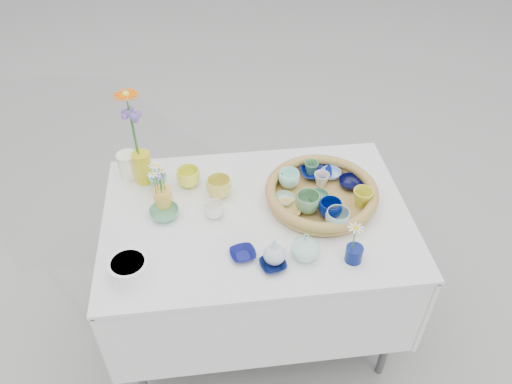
{
  "coord_description": "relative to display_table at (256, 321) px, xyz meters",
  "views": [
    {
      "loc": [
        -0.18,
        -1.47,
        2.19
      ],
      "look_at": [
        0.0,
        0.02,
        0.87
      ],
      "focal_mm": 35.0,
      "sensor_mm": 36.0,
      "label": 1
    }
  ],
  "objects": [
    {
      "name": "loose_ceramic_1",
      "position": [
        -0.14,
        0.14,
        0.81
      ],
      "size": [
        0.13,
        0.13,
        0.09
      ],
      "primitive_type": "imported",
      "rotation": [
        0.0,
        0.0,
        -0.22
      ],
      "color": "#E1D04F",
      "rests_on": "display_table"
    },
    {
      "name": "bud_vase_seafoam",
      "position": [
        0.15,
        -0.25,
        0.82
      ],
      "size": [
        0.13,
        0.13,
        0.11
      ],
      "primitive_type": "imported",
      "rotation": [
        0.0,
        0.0,
        0.22
      ],
      "color": "#A9E3CE",
      "rests_on": "display_table"
    },
    {
      "name": "hydrangea",
      "position": [
        -0.47,
        0.27,
        1.0
      ],
      "size": [
        0.08,
        0.08,
        0.26
      ],
      "primitive_type": null,
      "rotation": [
        0.0,
        0.0,
        -0.13
      ],
      "color": "#5C5BB4",
      "rests_on": "tall_vase_yellow"
    },
    {
      "name": "loose_ceramic_3",
      "position": [
        -0.17,
        0.01,
        0.8
      ],
      "size": [
        0.09,
        0.09,
        0.06
      ],
      "primitive_type": "imported",
      "rotation": [
        0.0,
        0.0,
        -0.14
      ],
      "color": "white",
      "rests_on": "display_table"
    },
    {
      "name": "display_table",
      "position": [
        0.0,
        0.0,
        0.0
      ],
      "size": [
        1.26,
        0.86,
        0.77
      ],
      "primitive_type": null,
      "color": "white",
      "rests_on": "ground"
    },
    {
      "name": "white_pitcher",
      "position": [
        -0.53,
        0.31,
        0.83
      ],
      "size": [
        0.13,
        0.1,
        0.12
      ],
      "primitive_type": null,
      "rotation": [
        0.0,
        0.0,
        0.06
      ],
      "color": "white",
      "rests_on": "display_table"
    },
    {
      "name": "tall_vase_yellow",
      "position": [
        -0.46,
        0.28,
        0.84
      ],
      "size": [
        0.1,
        0.1,
        0.15
      ],
      "primitive_type": "cylinder",
      "rotation": [
        0.0,
        0.0,
        0.37
      ],
      "color": "yellow",
      "rests_on": "display_table"
    },
    {
      "name": "tray_ceramic_0",
      "position": [
        0.29,
        0.2,
        0.8
      ],
      "size": [
        0.15,
        0.15,
        0.03
      ],
      "primitive_type": "imported",
      "rotation": [
        0.0,
        0.0,
        -0.05
      ],
      "color": "navy",
      "rests_on": "wicker_tray"
    },
    {
      "name": "tray_ceramic_8",
      "position": [
        0.35,
        0.18,
        0.8
      ],
      "size": [
        0.11,
        0.11,
        0.03
      ],
      "primitive_type": "imported",
      "rotation": [
        0.0,
        0.0,
        0.25
      ],
      "color": "#A1CCFE",
      "rests_on": "wicker_tray"
    },
    {
      "name": "tray_ceramic_11",
      "position": [
        0.3,
        -0.12,
        0.82
      ],
      "size": [
        0.13,
        0.13,
        0.08
      ],
      "primitive_type": "imported",
      "rotation": [
        0.0,
        0.0,
        0.41
      ],
      "color": "#93C0BA",
      "rests_on": "wicker_tray"
    },
    {
      "name": "tray_ceramic_7",
      "position": [
        0.3,
        0.13,
        0.81
      ],
      "size": [
        0.08,
        0.08,
        0.06
      ],
      "primitive_type": "imported",
      "rotation": [
        0.0,
        0.0,
        -0.33
      ],
      "color": "beige",
      "rests_on": "wicker_tray"
    },
    {
      "name": "tray_ceramic_6",
      "position": [
        0.16,
        0.14,
        0.82
      ],
      "size": [
        0.1,
        0.1,
        0.07
      ],
      "primitive_type": "imported",
      "rotation": [
        0.0,
        0.0,
        -0.1
      ],
      "color": "#B7FDEC",
      "rests_on": "wicker_tray"
    },
    {
      "name": "fluted_bowl",
      "position": [
        -0.49,
        -0.26,
        0.8
      ],
      "size": [
        0.17,
        0.17,
        0.08
      ],
      "primitive_type": null,
      "rotation": [
        0.0,
        0.0,
        0.23
      ],
      "color": "white",
      "rests_on": "display_table"
    },
    {
      "name": "loose_ceramic_2",
      "position": [
        -0.38,
        0.03,
        0.78
      ],
      "size": [
        0.15,
        0.15,
        0.04
      ],
      "primitive_type": "imported",
      "rotation": [
        0.0,
        0.0,
        -0.26
      ],
      "color": "#589D73",
      "rests_on": "display_table"
    },
    {
      "name": "tray_ceramic_10",
      "position": [
        0.12,
        -0.02,
        0.8
      ],
      "size": [
        0.12,
        0.12,
        0.03
      ],
      "primitive_type": "imported",
      "rotation": [
        0.0,
        0.0,
        -0.04
      ],
      "color": "#DFB360",
      "rests_on": "wicker_tray"
    },
    {
      "name": "bud_vase_paleblue",
      "position": [
        0.03,
        -0.26,
        0.83
      ],
      "size": [
        0.1,
        0.1,
        0.13
      ],
      "primitive_type": null,
      "rotation": [
        0.0,
        0.0,
        0.28
      ],
      "color": "silver",
      "rests_on": "display_table"
    },
    {
      "name": "tray_ceramic_5",
      "position": [
        0.12,
        0.04,
        0.8
      ],
      "size": [
        0.11,
        0.11,
        0.03
      ],
      "primitive_type": "imported",
      "rotation": [
        0.0,
        0.0,
        -0.38
      ],
      "color": "#ADD6C1",
      "rests_on": "wicker_tray"
    },
    {
      "name": "tray_ceramic_3",
      "position": [
        0.26,
        0.03,
        0.8
      ],
      "size": [
        0.11,
        0.11,
        0.03
      ],
      "primitive_type": "imported",
      "rotation": [
        0.0,
        0.0,
        -0.29
      ],
      "color": "#3B7459",
      "rests_on": "wicker_tray"
    },
    {
      "name": "daisy_cup",
      "position": [
        -0.38,
        0.1,
        0.81
      ],
      "size": [
        0.08,
        0.08,
        0.09
      ],
      "primitive_type": "cylinder",
      "rotation": [
        0.0,
        0.0,
        0.04
      ],
      "color": "#FFBE46",
      "rests_on": "display_table"
    },
    {
      "name": "tray_ceramic_1",
      "position": [
        0.42,
        0.11,
        0.8
      ],
      "size": [
        0.13,
        0.13,
        0.03
      ],
      "primitive_type": "imported",
      "rotation": [
        0.0,
        0.0,
        -0.3
      ],
      "color": "black",
      "rests_on": "wicker_tray"
    },
    {
      "name": "loose_ceramic_4",
      "position": [
        -0.08,
        -0.22,
        0.78
      ],
      "size": [
        0.11,
        0.11,
        0.02
      ],
      "primitive_type": "imported",
      "rotation": [
        0.0,
        0.0,
        0.19
      ],
      "color": "navy",
      "rests_on": "display_table"
    },
    {
      "name": "tray_ceramic_12",
      "position": [
        0.27,
        0.22,
        0.81
      ],
      "size": [
        0.06,
        0.06,
        0.06
      ],
      "primitive_type": "imported",
      "rotation": [
        0.0,
        0.0,
        -0.02
      ],
      "color": "#508C58",
      "rests_on": "wicker_tray"
    },
    {
      "name": "single_daisy",
      "position": [
        0.32,
        -0.29,
        0.88
      ],
      "size": [
        0.09,
        0.09,
        0.12
      ],
      "primitive_type": null,
      "rotation": [
        0.0,
        0.0,
        -0.37
      ],
      "color": "white",
      "rests_on": "bud_vase_cobalt"
    },
    {
      "name": "loose_ceramic_0",
      "position": [
        -0.27,
        0.22,
        0.81
      ],
      "size": [
        0.13,
        0.13,
        0.08
      ],
      "primitive_type": "imported",
      "rotation": [
        0.0,
        0.0,
        -0.33
      ],
      "color": "#EDF038",
      "rests_on": "display_table"
    },
    {
      "name": "daisy_posy",
      "position": [
        -0.38,
        0.1,
        0.92
      ],
      "size": [
        0.1,
        0.1,
        0.14
      ],
      "primitive_type": null,
      "rotation": [
        0.0,
        0.0,
        0.28
      ],
      "color": "white",
      "rests_on": "daisy_cup"
    },
    {
      "name": "loose_ceramic_6",
      "position": [
        0.03,
        -0.29,
        0.78
      ],
      "size": [
        0.12,
        0.12,
        0.02
      ],
      "primitive_type": "imported",
      "rotation": [
        0.0,
        0.0,
        0.22
      ],
      "color": "#0C1747",
      "rests_on": "display_table"
    },
    {
      "name": "loose_ceramic_5",
      "position": [
        -0.4,
        0.21,
        0.8
      ],
      "size": [
        0.1,
        0.1,
        0.07
      ],
      "primitive_type": "imported",
      "rotation": [
        0.0,
        0.0,
        -0.26
      ],
      "color": "#85C9AB",
      "rests_on": "display_table"
    },
    {
      "name": "bud_vase_cobalt",
      "position": [
        0.33,
        -0.29,
        0.8
      ],
      "size": [
        0.07,
        0.07,
        0.07
      ],
      "primitive_type": "cylinder",
      "rotation": [
        0.0,
        0.0,
        -0.02
      ],
      "color": "#061458",
      "rests_on": "display_table"
    },
    {
      "name": "wicker_tray",
      "position": [
        0.28,
        0.05,
        0.8
      ],
      "size": [
        0.47,
        0.47,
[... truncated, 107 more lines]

